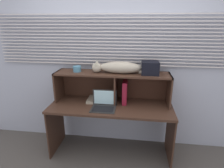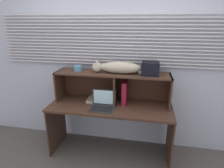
{
  "view_description": "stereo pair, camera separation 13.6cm",
  "coord_description": "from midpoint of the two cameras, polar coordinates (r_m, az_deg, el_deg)",
  "views": [
    {
      "loc": [
        0.31,
        -2.02,
        1.78
      ],
      "look_at": [
        0.0,
        0.34,
        0.98
      ],
      "focal_mm": 30.03,
      "sensor_mm": 36.0,
      "label": 1
    },
    {
      "loc": [
        0.44,
        -1.99,
        1.78
      ],
      "look_at": [
        0.0,
        0.34,
        0.98
      ],
      "focal_mm": 30.03,
      "sensor_mm": 36.0,
      "label": 2
    }
  ],
  "objects": [
    {
      "name": "laptop",
      "position": [
        2.39,
        -1.17,
        -6.25
      ],
      "size": [
        0.31,
        0.24,
        0.22
      ],
      "color": "#262626",
      "rests_on": "desk"
    },
    {
      "name": "book_stack",
      "position": [
        2.63,
        -3.61,
        -4.62
      ],
      "size": [
        0.2,
        0.26,
        0.03
      ],
      "color": "#9D937D",
      "rests_on": "desk"
    },
    {
      "name": "hutch_shelf_unit",
      "position": [
        2.52,
        1.81,
        1.04
      ],
      "size": [
        1.52,
        0.33,
        0.41
      ],
      "color": "#3F281C",
      "rests_on": "desk"
    },
    {
      "name": "ground_plane",
      "position": [
        2.7,
        0.13,
        -22.51
      ],
      "size": [
        4.4,
        4.4,
        0.0
      ],
      "primitive_type": "plane",
      "color": "#4C4742"
    },
    {
      "name": "storage_box",
      "position": [
        2.41,
        13.15,
        4.63
      ],
      "size": [
        0.22,
        0.2,
        0.16
      ],
      "primitive_type": "cube",
      "color": "black",
      "rests_on": "hutch_shelf_unit"
    },
    {
      "name": "binder_upright",
      "position": [
        2.51,
        5.48,
        -2.46
      ],
      "size": [
        0.06,
        0.23,
        0.3
      ],
      "primitive_type": "cube",
      "color": "maroon",
      "rests_on": "desk"
    },
    {
      "name": "cat",
      "position": [
        2.43,
        3.58,
        4.96
      ],
      "size": [
        0.87,
        0.17,
        0.16
      ],
      "color": "#B1A692",
      "rests_on": "hutch_shelf_unit"
    },
    {
      "name": "desk",
      "position": [
        2.54,
        1.01,
        -9.21
      ],
      "size": [
        1.61,
        0.6,
        0.73
      ],
      "color": "#3F281C",
      "rests_on": "ground"
    },
    {
      "name": "back_panel_with_blinds",
      "position": [
        2.63,
        2.37,
        7.21
      ],
      "size": [
        4.4,
        0.08,
        2.5
      ],
      "color": "#AAB1C2",
      "rests_on": "ground"
    },
    {
      "name": "small_basket",
      "position": [
        2.56,
        -8.89,
        4.71
      ],
      "size": [
        0.11,
        0.11,
        0.08
      ],
      "primitive_type": "cylinder",
      "color": "teal",
      "rests_on": "hutch_shelf_unit"
    }
  ]
}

